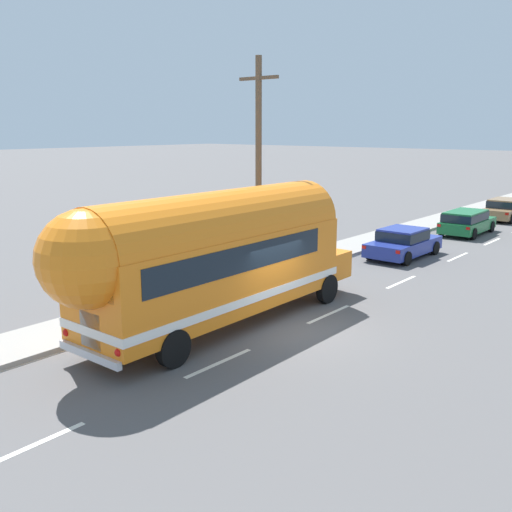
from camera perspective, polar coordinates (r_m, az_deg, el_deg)
The scene contains 8 objects.
ground_plane at distance 17.48m, azimuth 3.73°, elevation -7.27°, with size 300.00×300.00×0.00m, color #565454.
lane_markings at distance 29.58m, azimuth 14.32°, elevation 0.60°, with size 3.94×80.00×0.01m.
sidewalk_slab at distance 28.11m, azimuth 7.65°, elevation 0.42°, with size 2.21×90.00×0.15m, color gray.
utility_pole at distance 22.28m, azimuth 0.25°, elevation 8.69°, with size 1.80×0.24×8.50m.
painted_bus at distance 16.87m, azimuth -4.50°, elevation 0.14°, with size 2.66×11.67×4.12m.
car_lead at distance 27.75m, azimuth 14.28°, elevation 1.37°, with size 2.06×4.42×1.37m.
car_second at distance 34.76m, azimuth 20.00°, elevation 3.27°, with size 2.00×4.49×1.37m.
car_third at distance 41.52m, azimuth 23.32°, elevation 4.34°, with size 1.97×4.75×1.37m.
Camera 1 is at (9.62, -13.34, 5.90)m, focal length 40.64 mm.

